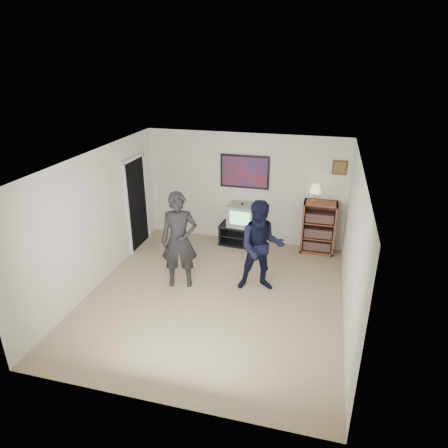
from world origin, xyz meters
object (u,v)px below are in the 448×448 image
at_px(media_stand, 241,235).
at_px(person_short, 261,247).
at_px(bookshelf, 319,227).
at_px(crt_television, 242,215).
at_px(person_tall, 179,240).

bearing_deg(media_stand, person_short, -62.39).
bearing_deg(bookshelf, crt_television, -178.30).
bearing_deg(media_stand, bookshelf, 6.24).
distance_m(crt_television, person_tall, 2.13).
xyz_separation_m(bookshelf, person_tall, (-2.43, -2.04, 0.34)).
distance_m(crt_television, bookshelf, 1.69).
relative_size(bookshelf, person_tall, 0.63).
bearing_deg(bookshelf, media_stand, -178.32).
xyz_separation_m(media_stand, person_tall, (-0.72, -1.99, 0.68)).
bearing_deg(crt_television, person_tall, -105.34).
height_order(media_stand, bookshelf, bookshelf).
bearing_deg(crt_television, person_short, -62.38).
height_order(media_stand, person_tall, person_tall).
distance_m(bookshelf, person_short, 2.06).
distance_m(bookshelf, person_tall, 3.19).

